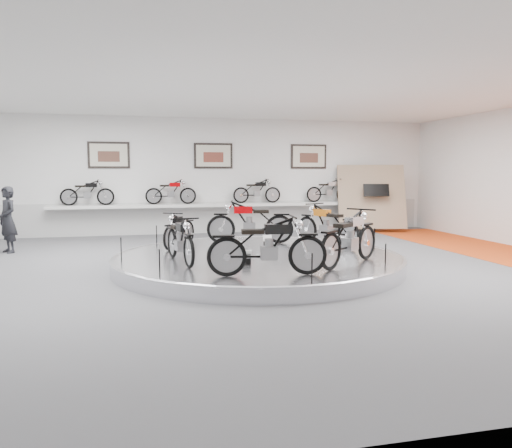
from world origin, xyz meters
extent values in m
plane|color=#565659|center=(0.00, 0.00, 0.00)|extent=(16.00, 16.00, 0.00)
plane|color=white|center=(0.00, 0.00, 4.00)|extent=(16.00, 16.00, 0.00)
plane|color=silver|center=(0.00, 7.00, 2.00)|extent=(16.00, 0.00, 16.00)
plane|color=silver|center=(0.00, -7.00, 2.00)|extent=(16.00, 0.00, 16.00)
cube|color=#BCBCBA|center=(0.00, 6.98, 0.55)|extent=(15.68, 0.04, 1.10)
cylinder|color=silver|center=(0.00, 0.30, 0.15)|extent=(6.40, 6.40, 0.30)
torus|color=#B2B2BA|center=(0.00, 0.30, 0.27)|extent=(6.40, 6.40, 0.10)
cube|color=silver|center=(0.00, 6.70, 1.00)|extent=(11.00, 0.55, 0.10)
cube|color=beige|center=(-3.50, 6.96, 2.70)|extent=(1.35, 0.06, 0.88)
cube|color=beige|center=(0.00, 6.96, 2.70)|extent=(1.35, 0.06, 0.88)
cube|color=beige|center=(3.50, 6.96, 2.70)|extent=(1.35, 0.06, 0.88)
cube|color=#987561|center=(5.60, 6.10, 1.25)|extent=(2.56, 1.52, 2.30)
imported|color=black|center=(-5.96, 3.90, 0.88)|extent=(0.72, 0.77, 1.77)
camera|label=1|loc=(-2.57, -10.41, 2.15)|focal=35.00mm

